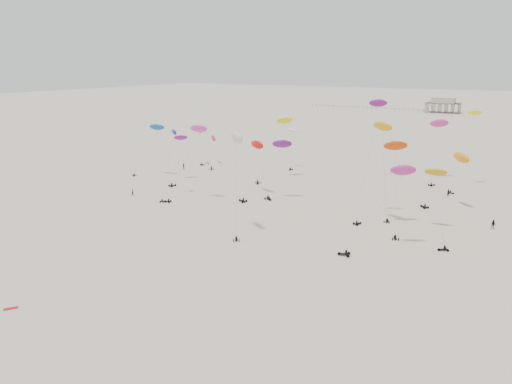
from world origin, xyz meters
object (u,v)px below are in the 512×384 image
Objects in this scene: pavilion_main at (443,106)px; rig_9 at (200,136)px; rig_0 at (154,133)px; rig_4 at (279,134)px; spectator_0 at (133,195)px.

pavilion_main is 219.67m from rig_9.
rig_9 is (-36.84, -216.51, 4.75)m from pavilion_main.
rig_4 is (33.11, 14.18, 0.19)m from rig_0.
spectator_0 is (-21.83, -35.87, -12.33)m from rig_4.
rig_4 is (-6.24, -220.99, 8.11)m from pavilion_main.
rig_4 is 1.63× the size of rig_9.
pavilion_main is at bearing 6.25° from rig_9.
rig_9 reaches higher than spectator_0.
rig_0 is 0.79× the size of rig_4.
rig_4 is at bearing -91.62° from pavilion_main.
rig_4 reaches higher than spectator_0.
rig_4 reaches higher than pavilion_main.
rig_0 reaches higher than rig_9.
rig_9 is (-30.60, 4.48, -3.36)m from rig_4.
rig_0 is 1.30× the size of rig_9.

